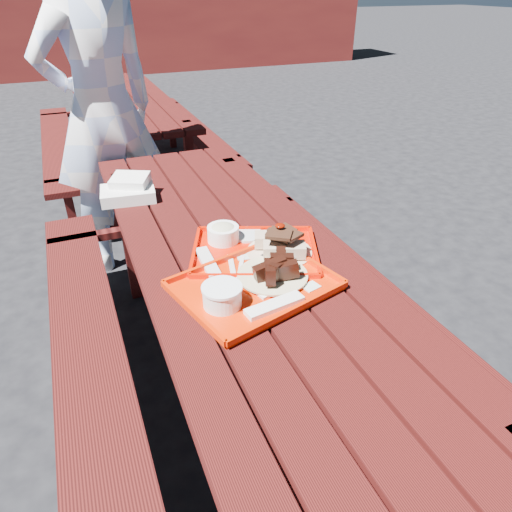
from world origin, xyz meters
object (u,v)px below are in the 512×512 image
object	(u,v)px
far_tray	(254,285)
picnic_table_far	(126,120)
person	(103,111)
picnic_table_near	(241,295)
near_tray	(255,244)

from	to	relation	value
far_tray	picnic_table_far	bearing A→B (deg)	89.18
picnic_table_far	person	distance (m)	1.46
far_tray	person	world-z (taller)	person
far_tray	person	xyz separation A→B (m)	(-0.24, 1.67, 0.19)
picnic_table_near	near_tray	world-z (taller)	near_tray
near_tray	far_tray	bearing A→B (deg)	-112.93
picnic_table_near	picnic_table_far	distance (m)	2.80
picnic_table_far	near_tray	xyz separation A→B (m)	(0.05, -2.82, 0.22)
picnic_table_near	picnic_table_far	xyz separation A→B (m)	(0.00, 2.80, 0.00)
far_tray	near_tray	bearing A→B (deg)	67.07
person	picnic_table_near	bearing A→B (deg)	78.97
near_tray	person	distance (m)	1.50
picnic_table_near	picnic_table_far	bearing A→B (deg)	90.00
near_tray	far_tray	size ratio (longest dim) A/B	0.97
picnic_table_far	near_tray	size ratio (longest dim) A/B	4.50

